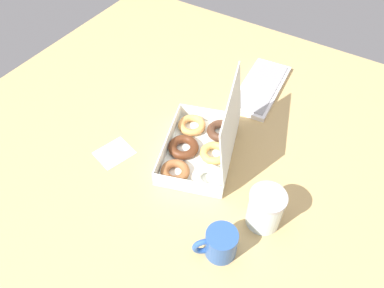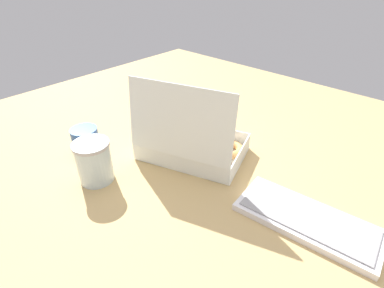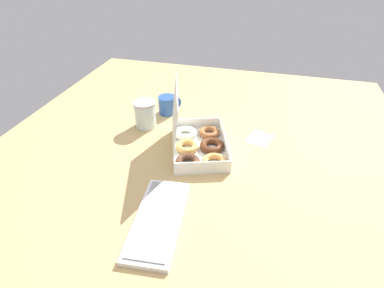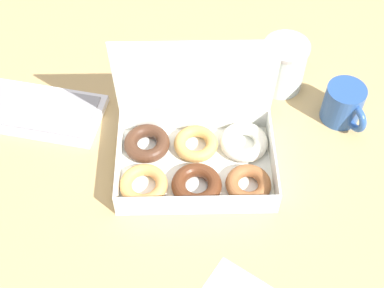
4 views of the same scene
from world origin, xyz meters
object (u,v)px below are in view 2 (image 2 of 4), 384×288
Objects in this scene: coffee_mug at (86,140)px; glass_jar at (94,162)px; donut_box at (192,147)px; keyboard at (307,219)px.

coffee_mug is 0.85× the size of glass_jar.
donut_box is 41.19cm from keyboard.
coffee_mug is (27.66, 21.77, 1.16)cm from donut_box.
donut_box reaches higher than keyboard.
glass_jar is (12.63, 27.89, 2.93)cm from donut_box.
coffee_mug is 16.33cm from glass_jar.
keyboard is 2.80× the size of glass_jar.
glass_jar is (53.69, 25.57, 5.35)cm from keyboard.
donut_box is 1.06× the size of keyboard.
glass_jar is at bearing 25.47° from keyboard.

